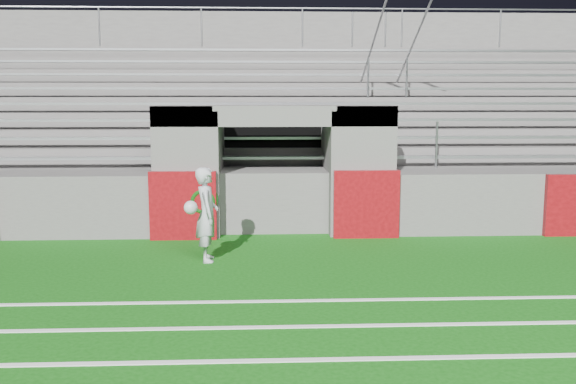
{
  "coord_description": "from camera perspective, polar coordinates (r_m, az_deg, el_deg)",
  "views": [
    {
      "loc": [
        -0.3,
        -9.45,
        2.77
      ],
      "look_at": [
        0.2,
        1.8,
        1.1
      ],
      "focal_mm": 40.0,
      "sensor_mm": 36.0,
      "label": 1
    }
  ],
  "objects": [
    {
      "name": "ground",
      "position": [
        9.85,
        -0.7,
        -7.89
      ],
      "size": [
        90.0,
        90.0,
        0.0
      ],
      "primitive_type": "plane",
      "color": "#0E4E0D",
      "rests_on": "ground"
    },
    {
      "name": "stadium_structure",
      "position": [
        17.47,
        -1.56,
        4.23
      ],
      "size": [
        26.0,
        8.48,
        5.42
      ],
      "color": "#555351",
      "rests_on": "ground"
    },
    {
      "name": "goalkeeper_with_ball",
      "position": [
        10.93,
        -7.27,
        -1.96
      ],
      "size": [
        0.58,
        0.69,
        1.61
      ],
      "color": "#B1B6BB",
      "rests_on": "ground"
    },
    {
      "name": "hose_coil",
      "position": [
        12.59,
        -7.56,
        -0.73
      ],
      "size": [
        0.6,
        0.15,
        0.6
      ],
      "color": "#0C4012",
      "rests_on": "ground"
    }
  ]
}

